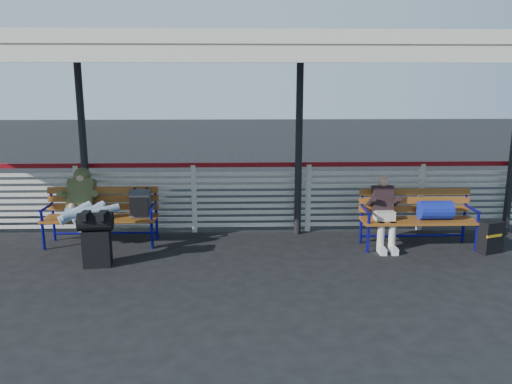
{
  "coord_description": "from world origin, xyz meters",
  "views": [
    {
      "loc": [
        0.81,
        -6.6,
        2.57
      ],
      "look_at": [
        1.05,
        1.0,
        0.91
      ],
      "focal_mm": 35.0,
      "sensor_mm": 36.0,
      "label": 1
    }
  ],
  "objects_px": {
    "luggage_stack": "(96,237)",
    "companion_person": "(384,211)",
    "suitcase_side": "(491,237)",
    "traveler_man": "(85,208)",
    "bench_left": "(113,209)",
    "bench_right": "(424,212)"
  },
  "relations": [
    {
      "from": "luggage_stack",
      "to": "companion_person",
      "type": "relative_size",
      "value": 0.69
    },
    {
      "from": "bench_left",
      "to": "suitcase_side",
      "type": "distance_m",
      "value": 5.98
    },
    {
      "from": "suitcase_side",
      "to": "luggage_stack",
      "type": "bearing_deg",
      "value": 163.12
    },
    {
      "from": "luggage_stack",
      "to": "bench_right",
      "type": "distance_m",
      "value": 5.03
    },
    {
      "from": "luggage_stack",
      "to": "companion_person",
      "type": "height_order",
      "value": "companion_person"
    },
    {
      "from": "bench_right",
      "to": "companion_person",
      "type": "bearing_deg",
      "value": -178.45
    },
    {
      "from": "luggage_stack",
      "to": "bench_left",
      "type": "height_order",
      "value": "bench_left"
    },
    {
      "from": "companion_person",
      "to": "suitcase_side",
      "type": "relative_size",
      "value": 2.3
    },
    {
      "from": "luggage_stack",
      "to": "suitcase_side",
      "type": "bearing_deg",
      "value": -1.52
    },
    {
      "from": "companion_person",
      "to": "suitcase_side",
      "type": "xyz_separation_m",
      "value": [
        1.6,
        -0.3,
        -0.35
      ]
    },
    {
      "from": "traveler_man",
      "to": "bench_left",
      "type": "bearing_deg",
      "value": 46.47
    },
    {
      "from": "traveler_man",
      "to": "companion_person",
      "type": "distance_m",
      "value": 4.67
    },
    {
      "from": "luggage_stack",
      "to": "suitcase_side",
      "type": "distance_m",
      "value": 5.94
    },
    {
      "from": "companion_person",
      "to": "traveler_man",
      "type": "bearing_deg",
      "value": -179.91
    },
    {
      "from": "luggage_stack",
      "to": "traveler_man",
      "type": "bearing_deg",
      "value": 111.36
    },
    {
      "from": "traveler_man",
      "to": "companion_person",
      "type": "bearing_deg",
      "value": 0.09
    },
    {
      "from": "bench_left",
      "to": "traveler_man",
      "type": "relative_size",
      "value": 1.1
    },
    {
      "from": "traveler_man",
      "to": "luggage_stack",
      "type": "bearing_deg",
      "value": -63.3
    },
    {
      "from": "bench_left",
      "to": "traveler_man",
      "type": "xyz_separation_m",
      "value": [
        -0.33,
        -0.35,
        0.1
      ]
    },
    {
      "from": "bench_left",
      "to": "bench_right",
      "type": "distance_m",
      "value": 5.0
    },
    {
      "from": "bench_left",
      "to": "companion_person",
      "type": "xyz_separation_m",
      "value": [
        4.34,
        -0.34,
        0.01
      ]
    },
    {
      "from": "luggage_stack",
      "to": "suitcase_side",
      "type": "xyz_separation_m",
      "value": [
        5.92,
        0.4,
        -0.18
      ]
    }
  ]
}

